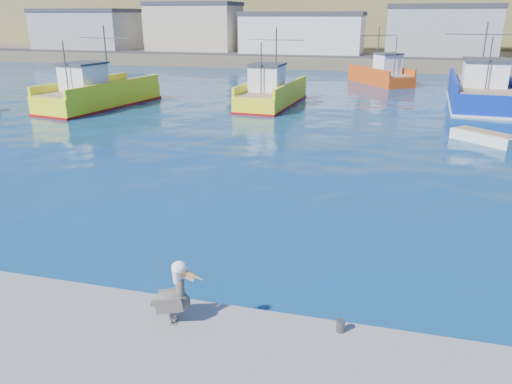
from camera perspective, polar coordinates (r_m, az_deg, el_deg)
ground at (r=15.58m, az=-0.37°, el=-8.49°), size 260.00×260.00×0.00m
dock_bollards at (r=12.29m, az=-1.87°, el=-13.40°), size 36.20×0.20×0.30m
far_shore at (r=122.51m, az=14.00°, el=19.91°), size 200.00×81.00×24.00m
trawler_yellow_a at (r=44.25m, az=-17.62°, el=10.61°), size 5.98×12.15×6.56m
trawler_yellow_b at (r=42.97m, az=1.75°, el=11.15°), size 4.86×10.50×6.38m
trawler_blue at (r=47.23m, az=24.21°, el=10.46°), size 6.46×13.74×6.79m
boat_orange at (r=58.32m, az=14.16°, el=12.91°), size 7.55×9.10×6.14m
skiff_mid at (r=33.33m, az=24.57°, el=5.62°), size 3.76×3.56×0.84m
skiff_extra at (r=52.08m, az=24.29°, el=10.19°), size 4.33×2.20×0.90m
pelican at (r=11.96m, az=-9.40°, el=-11.69°), size 1.28×0.71×1.59m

